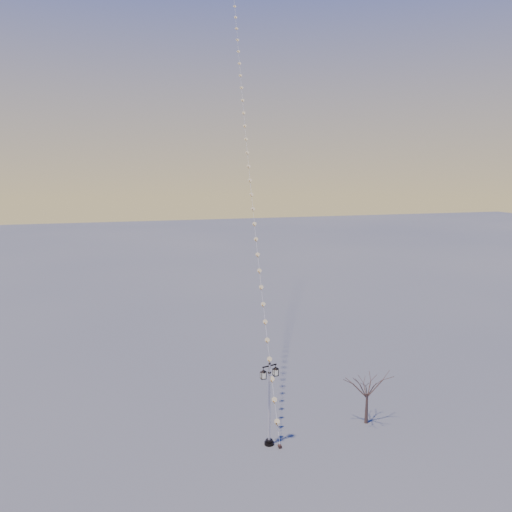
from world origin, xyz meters
name	(u,v)px	position (x,y,z in m)	size (l,w,h in m)	color
ground	(282,454)	(0.00, 0.00, 0.00)	(300.00, 300.00, 0.00)	#5E615F
street_lamp	(269,400)	(-0.47, 1.23, 3.03)	(1.35, 0.73, 5.47)	black
bare_tree	(367,386)	(6.79, 2.00, 2.70)	(2.34, 2.34, 3.89)	#4A362D
kite_train	(245,90)	(3.53, 21.94, 24.87)	(7.54, 43.14, 49.88)	#38221B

